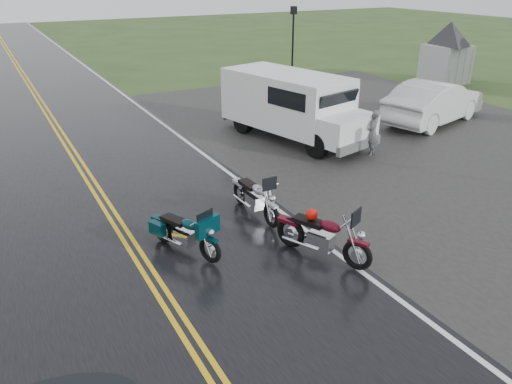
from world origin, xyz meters
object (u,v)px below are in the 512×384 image
visitor_center (449,37)px  sedan_white (434,103)px  van_white (318,123)px  motorcycle_teal (210,240)px  motorcycle_red (358,244)px  motorcycle_silver (272,206)px  person_at_van (373,134)px  lamp_post_far_right (293,47)px

visitor_center → sedan_white: size_ratio=3.14×
visitor_center → van_white: 14.70m
visitor_center → van_white: bearing=-153.2°
visitor_center → motorcycle_teal: visitor_center is taller
motorcycle_red → sedan_white: bearing=11.7°
sedan_white → motorcycle_silver: bearing=99.8°
motorcycle_teal → person_at_van: person_at_van is taller
visitor_center → motorcycle_red: 20.60m
motorcycle_teal → sedan_white: 13.26m
van_white → lamp_post_far_right: (5.22, 9.70, 0.84)m
van_white → sedan_white: size_ratio=1.19×
motorcycle_red → van_white: (3.18, 5.92, 0.54)m
motorcycle_silver → sedan_white: sedan_white is taller
person_at_van → lamp_post_far_right: 11.00m
visitor_center → sedan_white: (-6.65, -5.45, -1.56)m
visitor_center → motorcycle_teal: size_ratio=8.14×
lamp_post_far_right → motorcycle_teal: bearing=-128.0°
sedan_white → person_at_van: bearing=96.3°
motorcycle_silver → van_white: size_ratio=0.34×
van_white → sedan_white: van_white is taller
motorcycle_red → person_at_van: bearing=22.4°
van_white → person_at_van: 1.90m
lamp_post_far_right → person_at_van: bearing=-108.6°
motorcycle_teal → lamp_post_far_right: lamp_post_far_right is taller
motorcycle_teal → lamp_post_far_right: bearing=29.0°
motorcycle_silver → van_white: 5.18m
person_at_van → lamp_post_far_right: size_ratio=0.37×
person_at_van → lamp_post_far_right: lamp_post_far_right is taller
motorcycle_silver → lamp_post_far_right: bearing=54.4°
motorcycle_silver → sedan_white: bearing=23.2°
person_at_van → lamp_post_far_right: (3.48, 10.35, 1.27)m
visitor_center → motorcycle_silver: (-16.85, -10.11, -1.79)m
sedan_white → lamp_post_far_right: 8.71m
motorcycle_red → motorcycle_silver: bearing=79.1°
visitor_center → motorcycle_silver: 19.73m
sedan_white → lamp_post_far_right: (-1.21, 8.54, 1.19)m
motorcycle_red → van_white: bearing=37.1°
visitor_center → lamp_post_far_right: (-7.86, 3.10, -0.37)m
motorcycle_silver → visitor_center: bearing=29.7°
visitor_center → person_at_van: 13.56m
motorcycle_teal → sedan_white: bearing=1.1°
motorcycle_silver → motorcycle_teal: bearing=-160.1°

